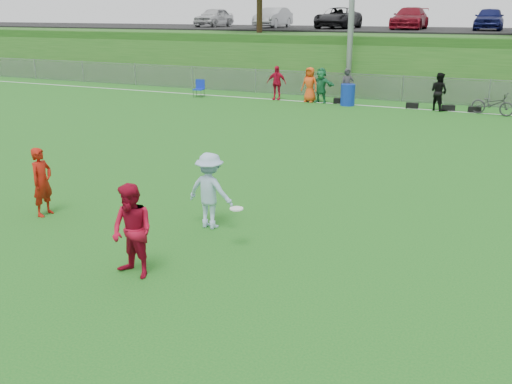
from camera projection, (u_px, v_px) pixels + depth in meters
The scene contains 15 objects.
ground at pixel (206, 246), 11.02m from camera, with size 120.00×120.00×0.00m, color #145F1B.
sideline_far at pixel (394, 107), 26.64m from camera, with size 60.00×0.10×0.01m, color white.
fence at pixel (403, 88), 28.18m from camera, with size 58.00×0.06×1.30m.
berm at pixel (435, 55), 37.47m from camera, with size 120.00×18.00×3.00m, color #1A4E16.
parking_lot at pixel (441, 30), 38.73m from camera, with size 120.00×12.00×0.10m, color black.
car_row at pixel (422, 18), 38.09m from camera, with size 32.04×5.18×1.44m.
spectator_row at pixel (338, 86), 27.46m from camera, with size 8.93×0.97×1.69m.
gear_bags at pixel (417, 106), 26.28m from camera, with size 6.77×0.46×0.26m.
player_red_left at pixel (42, 182), 12.45m from camera, with size 0.56×0.36×1.53m, color #A5160B.
player_red_center at pixel (132, 231), 9.52m from camera, with size 0.79×0.62×1.63m, color #A20B26.
player_blue at pixel (210, 191), 11.72m from camera, with size 1.03×0.59×1.60m, color #9FBCDC.
frisbee at pixel (236, 209), 10.65m from camera, with size 0.26×0.26×0.02m.
recycling_bin at pixel (348, 95), 27.07m from camera, with size 0.67×0.67×1.01m, color #0F2FA3.
camp_chair at pixel (199, 92), 29.81m from camera, with size 0.55×0.56×0.89m.
bicycle at pixel (493, 104), 24.64m from camera, with size 0.64×1.82×0.96m, color #2B2B2D.
Camera 1 is at (5.09, -8.87, 4.34)m, focal length 40.00 mm.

